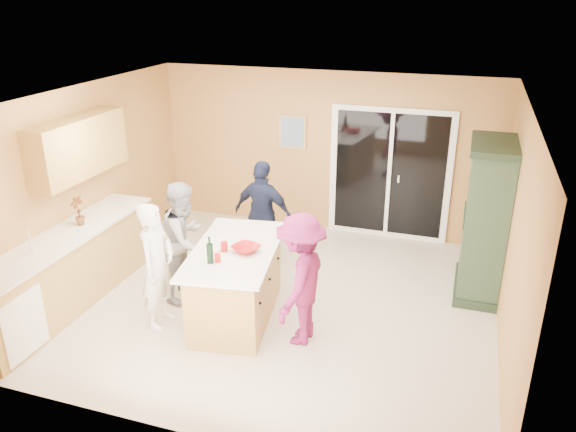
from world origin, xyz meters
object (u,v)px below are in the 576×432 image
(green_hutch, at_px, (485,222))
(woman_magenta, at_px, (301,280))
(kitchen_island, at_px, (236,285))
(woman_grey, at_px, (185,240))
(woman_white, at_px, (157,266))
(woman_navy, at_px, (263,214))

(green_hutch, xyz_separation_m, woman_magenta, (-1.92, -1.79, -0.23))
(kitchen_island, height_order, woman_magenta, woman_magenta)
(kitchen_island, bearing_deg, woman_grey, 150.79)
(kitchen_island, distance_m, woman_grey, 0.95)
(kitchen_island, distance_m, woman_white, 0.97)
(kitchen_island, relative_size, woman_grey, 1.21)
(woman_white, distance_m, woman_navy, 1.96)
(woman_grey, relative_size, woman_magenta, 1.01)
(woman_navy, height_order, woman_magenta, woman_navy)
(woman_grey, bearing_deg, woman_magenta, -108.74)
(woman_white, relative_size, woman_navy, 0.99)
(woman_grey, bearing_deg, green_hutch, -72.29)
(kitchen_island, relative_size, woman_white, 1.23)
(kitchen_island, distance_m, woman_navy, 1.50)
(woman_white, relative_size, woman_magenta, 1.00)
(kitchen_island, xyz_separation_m, woman_grey, (-0.83, 0.31, 0.34))
(woman_navy, bearing_deg, woman_grey, 69.49)
(woman_grey, relative_size, woman_navy, 1.00)
(green_hutch, distance_m, woman_grey, 3.84)
(green_hutch, height_order, woman_magenta, green_hutch)
(woman_navy, xyz_separation_m, woman_magenta, (1.06, -1.66, -0.01))
(kitchen_island, relative_size, green_hutch, 0.92)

